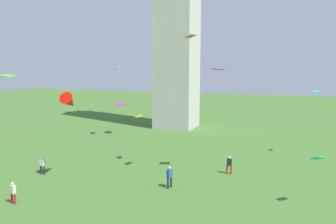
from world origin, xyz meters
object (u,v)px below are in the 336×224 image
at_px(kite_flying_0, 70,102).
at_px(kite_flying_1, 118,68).
at_px(kite_flying_5, 7,76).
at_px(kite_flying_8, 318,158).
at_px(kite_flying_7, 120,104).
at_px(person_0, 229,164).
at_px(person_2, 170,176).
at_px(person_3, 42,164).
at_px(kite_flying_6, 191,36).
at_px(kite_flying_2, 139,116).
at_px(person_4, 13,191).
at_px(kite_flying_3, 316,91).
at_px(kite_flying_4, 218,69).

bearing_deg(kite_flying_0, kite_flying_1, -87.61).
distance_m(kite_flying_1, kite_flying_5, 15.54).
bearing_deg(kite_flying_8, kite_flying_7, 97.13).
xyz_separation_m(person_0, kite_flying_0, (-12.47, -6.56, 5.91)).
height_order(person_2, person_3, person_2).
distance_m(person_3, kite_flying_6, 17.71).
bearing_deg(kite_flying_2, person_3, 83.80).
distance_m(person_0, kite_flying_8, 8.64).
bearing_deg(person_3, kite_flying_8, 1.70).
bearing_deg(person_2, kite_flying_6, 173.71).
relative_size(person_0, kite_flying_2, 1.55).
bearing_deg(person_4, kite_flying_1, -72.02).
xyz_separation_m(kite_flying_2, kite_flying_6, (6.40, -2.88, 7.39)).
bearing_deg(person_4, kite_flying_0, -90.63).
distance_m(person_0, kite_flying_7, 21.69).
height_order(kite_flying_3, kite_flying_7, kite_flying_3).
bearing_deg(kite_flying_6, person_2, 164.65).
bearing_deg(kite_flying_8, kite_flying_4, 104.35).
height_order(kite_flying_1, kite_flying_3, kite_flying_1).
bearing_deg(person_0, kite_flying_6, 40.60).
height_order(kite_flying_0, kite_flying_7, kite_flying_0).
xyz_separation_m(kite_flying_1, kite_flying_3, (24.46, 0.22, -2.60)).
bearing_deg(kite_flying_4, kite_flying_2, -31.92).
relative_size(person_2, kite_flying_6, 1.63).
relative_size(person_2, kite_flying_2, 1.64).
distance_m(person_0, kite_flying_2, 10.11).
bearing_deg(kite_flying_0, kite_flying_5, -14.32).
height_order(kite_flying_2, kite_flying_5, kite_flying_5).
bearing_deg(kite_flying_3, person_3, 96.75).
bearing_deg(person_3, person_4, -66.56).
xyz_separation_m(kite_flying_1, kite_flying_4, (15.90, -9.76, -0.29)).
relative_size(kite_flying_1, kite_flying_2, 1.43).
bearing_deg(kite_flying_3, person_4, 108.70).
bearing_deg(kite_flying_7, kite_flying_1, 159.75).
xyz_separation_m(person_2, kite_flying_0, (-8.53, -1.47, 5.85)).
xyz_separation_m(kite_flying_1, kite_flying_7, (-1.26, 2.43, -5.19)).
relative_size(kite_flying_2, kite_flying_8, 1.11).
xyz_separation_m(person_4, kite_flying_7, (-4.89, 23.20, 3.80)).
bearing_deg(kite_flying_1, person_2, -7.14).
bearing_deg(kite_flying_0, person_4, 67.49).
bearing_deg(person_3, kite_flying_6, 12.25).
height_order(person_0, person_4, person_0).
relative_size(kite_flying_1, kite_flying_4, 1.22).
bearing_deg(kite_flying_2, kite_flying_4, -146.28).
relative_size(kite_flying_2, kite_flying_7, 0.56).
distance_m(person_4, kite_flying_2, 13.21).
bearing_deg(person_3, kite_flying_0, -4.47).
bearing_deg(kite_flying_6, kite_flying_4, -33.97).
relative_size(kite_flying_0, kite_flying_1, 1.39).
relative_size(person_0, person_3, 1.01).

